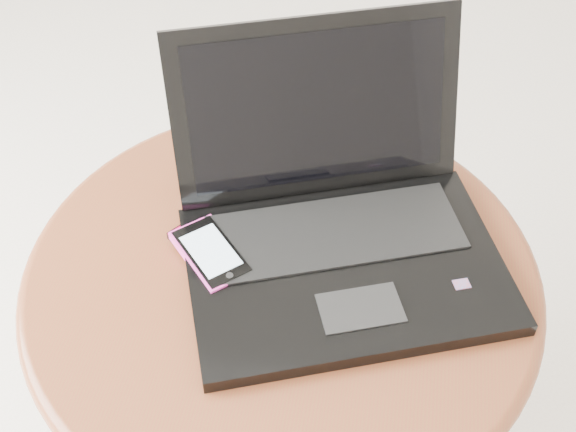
# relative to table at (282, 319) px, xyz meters

# --- Properties ---
(table) EXTENTS (0.65, 0.65, 0.51)m
(table) POSITION_rel_table_xyz_m (0.00, 0.00, 0.00)
(table) COLOR #512C17
(table) RESTS_ON ground
(laptop) EXTENTS (0.47, 0.45, 0.24)m
(laptop) POSITION_rel_table_xyz_m (0.06, 0.05, 0.15)
(laptop) COLOR black
(laptop) RESTS_ON table
(phone_black) EXTENTS (0.13, 0.12, 0.01)m
(phone_black) POSITION_rel_table_xyz_m (-0.09, 0.01, 0.12)
(phone_black) COLOR black
(phone_black) RESTS_ON table
(phone_pink) EXTENTS (0.12, 0.12, 0.01)m
(phone_pink) POSITION_rel_table_xyz_m (-0.09, -0.01, 0.13)
(phone_pink) COLOR #FF3FBA
(phone_pink) RESTS_ON phone_black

